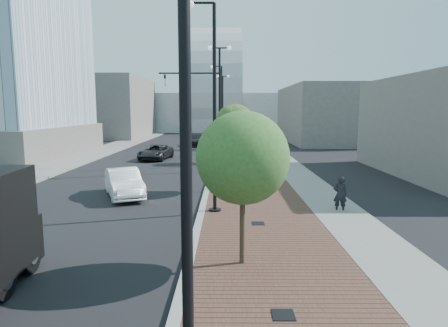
{
  "coord_description": "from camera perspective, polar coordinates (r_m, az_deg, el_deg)",
  "views": [
    {
      "loc": [
        1.14,
        -7.06,
        4.65
      ],
      "look_at": [
        1.0,
        12.0,
        2.0
      ],
      "focal_mm": 31.03,
      "sensor_mm": 36.0,
      "label": 1
    }
  ],
  "objects": [
    {
      "name": "concrete_strip",
      "position": [
        47.55,
        6.53,
        2.33
      ],
      "size": [
        2.4,
        140.0,
        0.13
      ],
      "primitive_type": "cube",
      "color": "slate",
      "rests_on": "ground"
    },
    {
      "name": "convention_center",
      "position": [
        92.12,
        -1.55,
        8.76
      ],
      "size": [
        50.0,
        30.0,
        50.0
      ],
      "color": "#A0A5AA",
      "rests_on": "ground"
    },
    {
      "name": "west_sidewalk",
      "position": [
        49.35,
        -16.25,
        2.26
      ],
      "size": [
        4.0,
        140.0,
        0.12
      ],
      "primitive_type": "cube",
      "color": "slate",
      "rests_on": "ground"
    },
    {
      "name": "pedestrian",
      "position": [
        18.36,
        16.73,
        -4.39
      ],
      "size": [
        0.66,
        0.48,
        1.69
      ],
      "primitive_type": "imported",
      "rotation": [
        0.0,
        0.0,
        3.01
      ],
      "color": "black",
      "rests_on": "ground"
    },
    {
      "name": "streetlight_2",
      "position": [
        29.06,
        -0.65,
        8.25
      ],
      "size": [
        1.72,
        0.56,
        9.28
      ],
      "color": "black",
      "rests_on": "ground"
    },
    {
      "name": "tree_0",
      "position": [
        11.18,
        3.02,
        0.81
      ],
      "size": [
        2.71,
        2.71,
        4.64
      ],
      "color": "#382619",
      "rests_on": "ground"
    },
    {
      "name": "streetlight_1",
      "position": [
        17.07,
        -1.78,
        6.88
      ],
      "size": [
        1.44,
        0.56,
        9.21
      ],
      "color": "black",
      "rests_on": "ground"
    },
    {
      "name": "tree_2",
      "position": [
        34.1,
        1.28,
        6.36
      ],
      "size": [
        2.44,
        2.4,
        4.94
      ],
      "color": "#382619",
      "rests_on": "ground"
    },
    {
      "name": "utility_cover_2",
      "position": [
        26.48,
        3.14,
        -1.92
      ],
      "size": [
        0.5,
        0.5,
        0.02
      ],
      "primitive_type": "cube",
      "color": "black",
      "rests_on": "sidewalk"
    },
    {
      "name": "traffic_mast",
      "position": [
        32.09,
        -2.18,
        8.51
      ],
      "size": [
        5.09,
        0.2,
        8.0
      ],
      "color": "black",
      "rests_on": "ground"
    },
    {
      "name": "sidewalk",
      "position": [
        47.34,
        3.28,
        2.34
      ],
      "size": [
        7.0,
        140.0,
        0.12
      ],
      "primitive_type": "cube",
      "color": "#4C2D23",
      "rests_on": "ground"
    },
    {
      "name": "streetlight_0",
      "position": [
        5.09,
        -5.75,
        9.79
      ],
      "size": [
        1.72,
        0.56,
        9.28
      ],
      "color": "black",
      "rests_on": "ground"
    },
    {
      "name": "utility_cover_0",
      "position": [
        9.32,
        8.73,
        -21.18
      ],
      "size": [
        0.5,
        0.5,
        0.02
      ],
      "primitive_type": "cube",
      "color": "black",
      "rests_on": "sidewalk"
    },
    {
      "name": "tree_3",
      "position": [
        46.1,
        1.05,
        6.6
      ],
      "size": [
        2.38,
        2.33,
        4.77
      ],
      "color": "#382619",
      "rests_on": "ground"
    },
    {
      "name": "dark_car_mid",
      "position": [
        36.93,
        -10.03,
        1.65
      ],
      "size": [
        2.99,
        5.29,
        1.39
      ],
      "primitive_type": "imported",
      "rotation": [
        0.0,
        0.0,
        -0.14
      ],
      "color": "black",
      "rests_on": "ground"
    },
    {
      "name": "streetlight_3",
      "position": [
        41.06,
        -0.5,
        7.49
      ],
      "size": [
        1.44,
        0.56,
        9.21
      ],
      "color": "black",
      "rests_on": "ground"
    },
    {
      "name": "dark_car_far",
      "position": [
        50.15,
        -4.03,
        3.47
      ],
      "size": [
        2.34,
        5.43,
        1.56
      ],
      "primitive_type": "imported",
      "rotation": [
        0.0,
        0.0,
        0.03
      ],
      "color": "black",
      "rests_on": "ground"
    },
    {
      "name": "utility_cover_1",
      "position": [
        15.77,
        5.05,
        -8.77
      ],
      "size": [
        0.5,
        0.5,
        0.02
      ],
      "primitive_type": "cube",
      "color": "black",
      "rests_on": "sidewalk"
    },
    {
      "name": "commercial_block_nw",
      "position": [
        70.31,
        -17.25,
        7.85
      ],
      "size": [
        14.0,
        20.0,
        10.0
      ],
      "primitive_type": "cube",
      "color": "slate",
      "rests_on": "ground"
    },
    {
      "name": "commercial_block_ne",
      "position": [
        58.96,
        15.13,
        7.01
      ],
      "size": [
        12.0,
        22.0,
        8.0
      ],
      "primitive_type": "cube",
      "color": "#5E5854",
      "rests_on": "ground"
    },
    {
      "name": "white_sedan",
      "position": [
        21.52,
        -14.54,
        -2.78
      ],
      "size": [
        3.23,
        4.83,
        1.51
      ],
      "primitive_type": "imported",
      "rotation": [
        0.0,
        0.0,
        0.4
      ],
      "color": "white",
      "rests_on": "ground"
    },
    {
      "name": "tree_1",
      "position": [
        22.1,
        1.74,
        5.74
      ],
      "size": [
        2.36,
        2.31,
        4.98
      ],
      "color": "#382619",
      "rests_on": "ground"
    },
    {
      "name": "curb",
      "position": [
        47.29,
        -0.97,
        2.36
      ],
      "size": [
        0.3,
        140.0,
        0.14
      ],
      "primitive_type": "cube",
      "color": "gray",
      "rests_on": "ground"
    },
    {
      "name": "streetlight_4",
      "position": [
        53.06,
        -0.17,
        8.1
      ],
      "size": [
        1.72,
        0.56,
        9.28
      ],
      "color": "black",
      "rests_on": "ground"
    }
  ]
}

